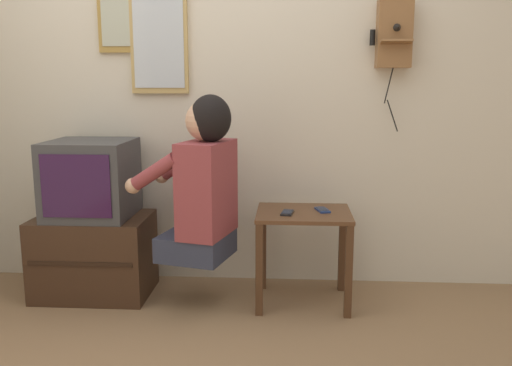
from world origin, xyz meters
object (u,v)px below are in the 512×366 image
object	(u,v)px
person	(203,181)
wall_phone_antique	(394,33)
wall_mirror	(159,37)
cell_phone_held	(287,213)
framed_picture	(124,7)
cell_phone_spare	(322,210)
television	(91,179)

from	to	relation	value
person	wall_phone_antique	bearing A→B (deg)	-55.19
wall_mirror	cell_phone_held	world-z (taller)	wall_mirror
framed_picture	cell_phone_spare	bearing A→B (deg)	-15.26
wall_phone_antique	cell_phone_held	bearing A→B (deg)	-149.34
television	framed_picture	distance (m)	1.06
person	television	size ratio (longest dim) A/B	1.93
cell_phone_held	cell_phone_spare	xyz separation A→B (m)	(0.20, 0.08, 0.00)
cell_phone_held	cell_phone_spare	bearing A→B (deg)	29.60
person	wall_phone_antique	distance (m)	1.41
wall_phone_antique	wall_mirror	distance (m)	1.40
cell_phone_spare	framed_picture	bearing A→B (deg)	149.58
person	cell_phone_held	size ratio (longest dim) A/B	6.98
framed_picture	cell_phone_held	distance (m)	1.59
person	cell_phone_held	world-z (taller)	person
television	cell_phone_held	bearing A→B (deg)	-5.75
framed_picture	cell_phone_held	xyz separation A→B (m)	(1.00, -0.40, -1.16)
wall_phone_antique	wall_mirror	xyz separation A→B (m)	(-1.40, 0.04, -0.01)
television	wall_phone_antique	distance (m)	1.97
wall_phone_antique	framed_picture	world-z (taller)	framed_picture
television	cell_phone_held	size ratio (longest dim) A/B	3.61
person	wall_phone_antique	xyz separation A→B (m)	(1.08, 0.39, 0.82)
person	wall_mirror	bearing A→B (deg)	51.67
wall_phone_antique	framed_picture	distance (m)	1.62
framed_picture	wall_mirror	xyz separation A→B (m)	(0.21, -0.00, -0.17)
wall_mirror	cell_phone_spare	distance (m)	1.44
framed_picture	wall_mirror	distance (m)	0.27
person	framed_picture	world-z (taller)	framed_picture
cell_phone_spare	wall_mirror	bearing A→B (deg)	146.75
person	television	bearing A→B (deg)	92.73
person	cell_phone_held	distance (m)	0.50
wall_mirror	cell_phone_spare	xyz separation A→B (m)	(0.99, -0.32, -0.99)
framed_picture	wall_mirror	bearing A→B (deg)	-0.87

